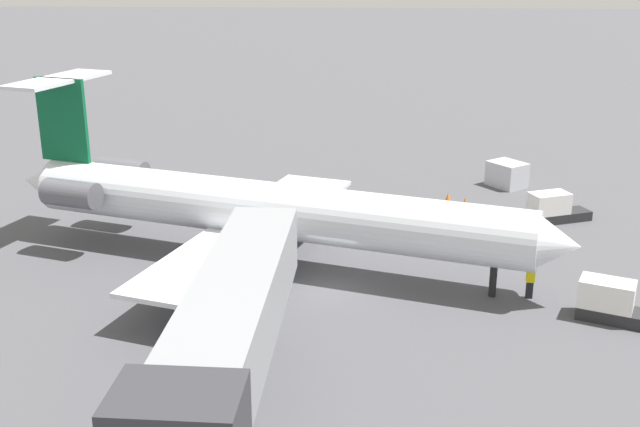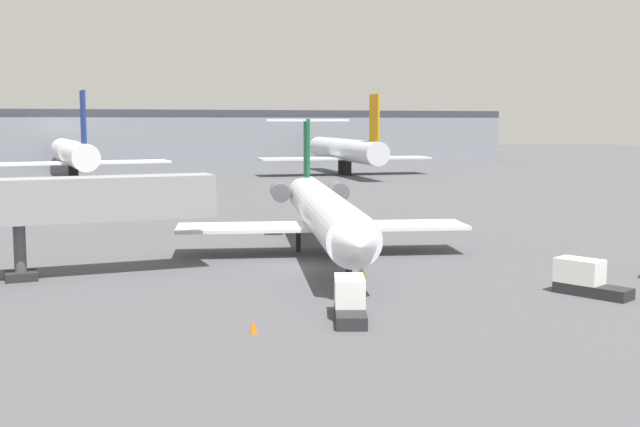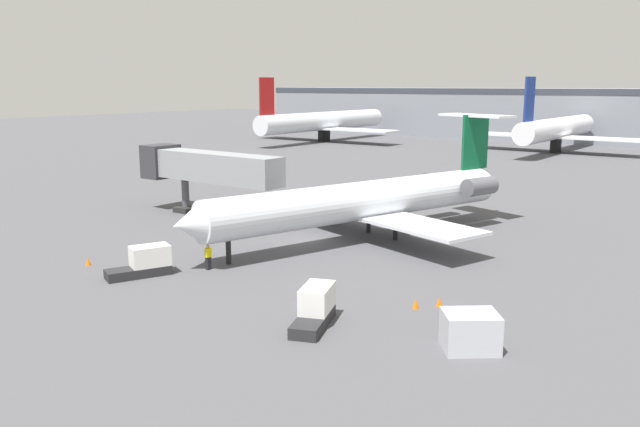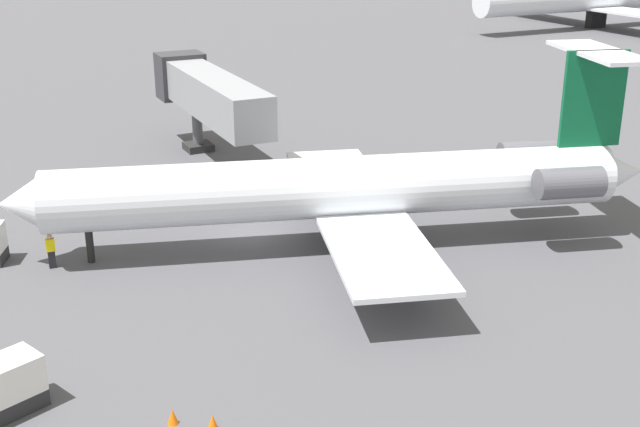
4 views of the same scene
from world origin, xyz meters
name	(u,v)px [view 2 (image 2 of 4)]	position (x,y,z in m)	size (l,w,h in m)	color
ground_plane	(304,268)	(0.00, 0.00, -0.05)	(400.00, 400.00, 0.10)	#4C4C51
regional_jet	(323,209)	(3.09, 4.03, 3.15)	(20.50, 31.15, 9.37)	silver
jet_bridge	(61,201)	(-14.38, 2.68, 4.53)	(16.14, 3.27, 6.22)	gray
ground_crew_marshaller	(361,283)	(-0.77, -9.79, 0.86)	(0.29, 0.42, 1.69)	black
baggage_tug_lead	(585,279)	(10.76, -13.50, 0.84)	(2.77, 4.23, 1.90)	#262628
baggage_tug_trailing	(350,301)	(-3.02, -13.12, 0.84)	(2.85, 4.23, 1.90)	#262628
traffic_cone_near	(565,265)	(14.65, -7.37, 0.28)	(0.36, 0.36, 0.55)	orange
traffic_cone_mid	(566,269)	(13.76, -8.44, 0.28)	(0.36, 0.36, 0.55)	orange
traffic_cone_far	(253,327)	(-8.07, -13.87, 0.28)	(0.36, 0.36, 0.55)	orange
terminal_building	(82,140)	(0.00, 109.26, 5.57)	(171.31, 22.72, 11.11)	gray
parked_airliner_west_mid	(73,154)	(-5.04, 79.39, 4.18)	(28.79, 34.24, 13.17)	white
parked_airliner_centre	(345,150)	(38.80, 76.14, 4.14)	(29.82, 34.99, 13.08)	silver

